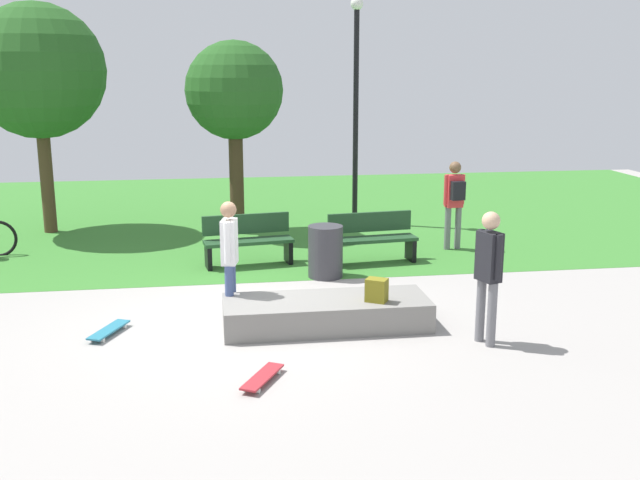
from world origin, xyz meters
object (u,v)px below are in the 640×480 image
(concrete_ledge, at_px, (326,313))
(tree_broad_elm, at_px, (234,92))
(lamp_post, at_px, (356,92))
(trash_bin, at_px, (325,252))
(tree_tall_oak, at_px, (38,72))
(skateboard_by_ledge, at_px, (262,377))
(park_bench_near_path, at_px, (248,239))
(backpack_on_ledge, at_px, (377,290))
(skater_watching, at_px, (230,252))
(park_bench_far_right, at_px, (372,237))
(skateboard_spare, at_px, (109,330))
(pedestrian_with_backpack, at_px, (455,197))
(skater_performing_trick, at_px, (489,267))

(concrete_ledge, relative_size, tree_broad_elm, 0.70)
(lamp_post, bearing_deg, trash_bin, -107.33)
(tree_broad_elm, relative_size, tree_tall_oak, 0.84)
(skateboard_by_ledge, bearing_deg, park_bench_near_path, 88.71)
(lamp_post, bearing_deg, tree_broad_elm, -167.17)
(concrete_ledge, height_order, park_bench_near_path, park_bench_near_path)
(backpack_on_ledge, xyz_separation_m, skater_watching, (-1.95, 0.67, 0.44))
(backpack_on_ledge, bearing_deg, skater_watching, 12.06)
(park_bench_far_right, bearing_deg, park_bench_near_path, 176.03)
(concrete_ledge, bearing_deg, lamp_post, 75.77)
(skateboard_by_ledge, bearing_deg, tree_tall_oak, 114.95)
(concrete_ledge, relative_size, skateboard_spare, 3.48)
(trash_bin, xyz_separation_m, pedestrian_with_backpack, (2.79, 1.58, 0.60))
(backpack_on_ledge, bearing_deg, tree_tall_oak, -20.25)
(skater_watching, xyz_separation_m, skateboard_spare, (-1.65, -0.35, -0.94))
(skateboard_spare, xyz_separation_m, park_bench_near_path, (2.05, 3.36, 0.42))
(skateboard_by_ledge, relative_size, trash_bin, 0.89)
(trash_bin, bearing_deg, skateboard_by_ledge, -108.18)
(concrete_ledge, distance_m, skateboard_by_ledge, 2.01)
(lamp_post, relative_size, trash_bin, 5.58)
(skater_watching, distance_m, park_bench_far_right, 3.94)
(concrete_ledge, xyz_separation_m, trash_bin, (0.37, 2.48, 0.25))
(tree_tall_oak, height_order, trash_bin, tree_tall_oak)
(skateboard_by_ledge, bearing_deg, lamp_post, 72.25)
(park_bench_near_path, bearing_deg, pedestrian_with_backpack, 8.09)
(park_bench_far_right, bearing_deg, skateboard_by_ledge, -115.19)
(skater_performing_trick, height_order, skateboard_by_ledge, skater_performing_trick)
(park_bench_near_path, bearing_deg, skateboard_by_ledge, -91.29)
(skater_watching, height_order, park_bench_near_path, skater_watching)
(skater_performing_trick, height_order, trash_bin, skater_performing_trick)
(park_bench_near_path, distance_m, tree_tall_oak, 6.09)
(skateboard_by_ledge, xyz_separation_m, tree_broad_elm, (0.04, 7.96, 2.93))
(concrete_ledge, distance_m, park_bench_far_right, 3.61)
(backpack_on_ledge, distance_m, skateboard_by_ledge, 2.32)
(skateboard_spare, bearing_deg, skater_watching, 11.91)
(backpack_on_ledge, relative_size, skater_performing_trick, 0.18)
(tree_tall_oak, bearing_deg, park_bench_near_path, -39.41)
(skateboard_spare, xyz_separation_m, tree_broad_elm, (1.97, 6.10, 2.93))
(skater_performing_trick, xyz_separation_m, pedestrian_with_backpack, (1.22, 4.99, 0.02))
(tree_tall_oak, height_order, lamp_post, lamp_post)
(skater_watching, distance_m, skateboard_spare, 1.93)
(skater_performing_trick, distance_m, skateboard_spare, 5.10)
(concrete_ledge, bearing_deg, skateboard_spare, 177.65)
(pedestrian_with_backpack, bearing_deg, skateboard_by_ledge, -125.76)
(concrete_ledge, height_order, tree_broad_elm, tree_broad_elm)
(park_bench_far_right, xyz_separation_m, lamp_post, (0.36, 3.52, 2.49))
(backpack_on_ledge, height_order, skateboard_spare, backpack_on_ledge)
(skateboard_spare, xyz_separation_m, lamp_post, (4.68, 6.72, 2.91))
(concrete_ledge, bearing_deg, backpack_on_ledge, -16.97)
(skateboard_by_ledge, xyz_separation_m, skateboard_spare, (-1.94, 1.85, 0.00))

